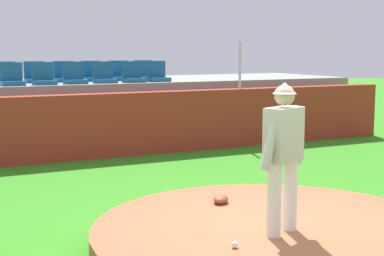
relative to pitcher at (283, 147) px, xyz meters
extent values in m
plane|color=#30871B|center=(0.08, 0.25, -1.23)|extent=(60.00, 60.00, 0.00)
cylinder|color=#A05E3C|center=(0.08, 0.25, -1.11)|extent=(4.36, 4.36, 0.23)
cylinder|color=silver|center=(-0.16, -0.06, -0.58)|extent=(0.16, 0.16, 0.84)
cylinder|color=silver|center=(0.16, 0.06, -0.58)|extent=(0.16, 0.16, 0.84)
cube|color=#B7B2A8|center=(0.00, 0.00, 0.14)|extent=(0.53, 0.41, 0.60)
cylinder|color=#B7B2A8|center=(-0.23, -0.10, 0.11)|extent=(0.35, 0.22, 0.67)
cylinder|color=#B7B2A8|center=(0.23, 0.10, 0.11)|extent=(0.24, 0.18, 0.68)
sphere|color=tan|center=(0.00, 0.00, 0.58)|extent=(0.23, 0.23, 0.23)
cone|color=#B7B2A8|center=(0.00, 0.00, 0.66)|extent=(0.35, 0.35, 0.13)
sphere|color=white|center=(-0.73, -0.20, -0.96)|extent=(0.07, 0.07, 0.07)
ellipsoid|color=brown|center=(0.01, 1.44, -0.94)|extent=(0.34, 0.36, 0.11)
cube|color=#A02F20|center=(0.08, 6.62, -0.54)|extent=(14.74, 0.40, 1.37)
cylinder|color=silver|center=(3.38, 6.62, 0.70)|extent=(0.06, 0.06, 1.11)
cube|color=gray|center=(0.08, 9.09, -0.47)|extent=(14.52, 3.42, 1.52)
cube|color=#165786|center=(-1.65, 7.80, 0.34)|extent=(0.48, 0.44, 0.10)
cube|color=#165786|center=(-1.65, 7.98, 0.59)|extent=(0.48, 0.08, 0.40)
cube|color=#165786|center=(-0.96, 7.81, 0.34)|extent=(0.48, 0.44, 0.10)
cube|color=#165786|center=(-0.96, 7.99, 0.59)|extent=(0.48, 0.08, 0.40)
cube|color=#165786|center=(-0.25, 7.84, 0.34)|extent=(0.48, 0.44, 0.10)
cube|color=#165786|center=(-0.25, 8.02, 0.59)|extent=(0.48, 0.08, 0.40)
cube|color=#165786|center=(0.46, 7.85, 0.34)|extent=(0.48, 0.44, 0.10)
cube|color=#165786|center=(0.46, 8.03, 0.59)|extent=(0.48, 0.08, 0.40)
cube|color=#165786|center=(1.15, 7.80, 0.34)|extent=(0.48, 0.44, 0.10)
cube|color=#165786|center=(1.15, 7.98, 0.59)|extent=(0.48, 0.08, 0.40)
cube|color=#165786|center=(1.82, 7.86, 0.34)|extent=(0.48, 0.44, 0.10)
cube|color=#165786|center=(1.82, 8.04, 0.59)|extent=(0.48, 0.08, 0.40)
cube|color=#165786|center=(-1.65, 8.76, 0.34)|extent=(0.48, 0.44, 0.10)
cube|color=#165786|center=(-1.65, 8.94, 0.59)|extent=(0.48, 0.08, 0.40)
cube|color=#165786|center=(-0.97, 8.70, 0.34)|extent=(0.48, 0.44, 0.10)
cube|color=#165786|center=(-0.97, 8.88, 0.59)|extent=(0.48, 0.08, 0.40)
cube|color=#165786|center=(-0.27, 8.70, 0.34)|extent=(0.48, 0.44, 0.10)
cube|color=#165786|center=(-0.27, 8.88, 0.59)|extent=(0.48, 0.08, 0.40)
cube|color=#165786|center=(0.40, 8.71, 0.34)|extent=(0.48, 0.44, 0.10)
cube|color=#165786|center=(0.40, 8.89, 0.59)|extent=(0.48, 0.08, 0.40)
cube|color=#165786|center=(1.14, 8.70, 0.34)|extent=(0.48, 0.44, 0.10)
cube|color=#165786|center=(1.14, 8.88, 0.59)|extent=(0.48, 0.08, 0.40)
cube|color=#165786|center=(1.80, 8.72, 0.34)|extent=(0.48, 0.44, 0.10)
cube|color=#165786|center=(1.80, 8.90, 0.59)|extent=(0.48, 0.08, 0.40)
camera|label=1|loc=(-3.74, -5.31, 1.09)|focal=54.58mm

